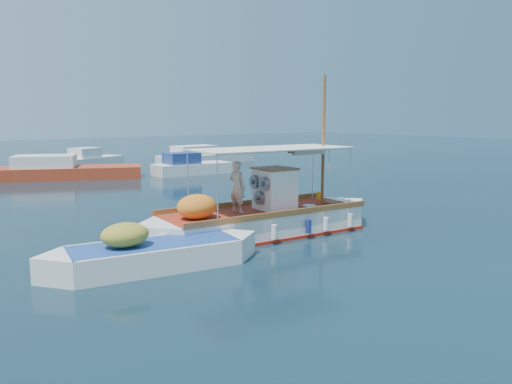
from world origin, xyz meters
TOP-DOWN VIEW (x-y plane):
  - ground at (0.00, 0.00)m, footprint 160.00×160.00m
  - fishing_caique at (0.06, 0.53)m, footprint 9.71×3.18m
  - dinghy at (-4.79, -0.73)m, footprint 6.34×2.47m
  - bg_boat_n at (-0.98, 21.31)m, footprint 9.92×6.42m
  - bg_boat_ne at (7.13, 18.40)m, footprint 5.69×2.46m
  - bg_boat_e at (12.41, 25.18)m, footprint 9.22×3.23m
  - bg_boat_far_n at (3.17, 28.05)m, footprint 5.60×4.02m

SIDE VIEW (x-z plane):
  - ground at x=0.00m, z-range 0.00..0.00m
  - dinghy at x=-4.79m, z-range -0.45..1.11m
  - bg_boat_e at x=12.41m, z-range -0.41..1.39m
  - bg_boat_n at x=-0.98m, z-range -0.41..1.39m
  - bg_boat_ne at x=7.13m, z-range -0.41..1.39m
  - bg_boat_far_n at x=3.17m, z-range -0.41..1.39m
  - fishing_caique at x=0.06m, z-range -2.44..3.50m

